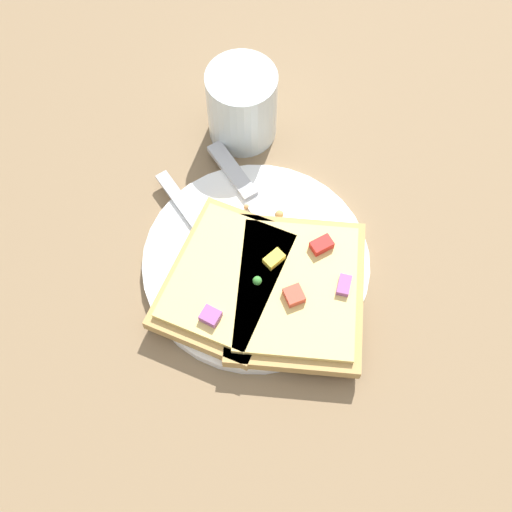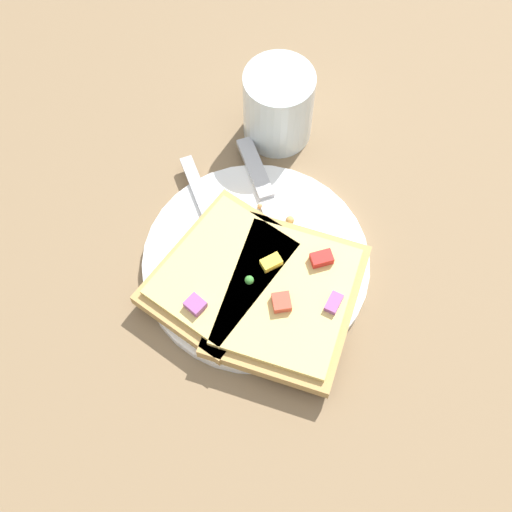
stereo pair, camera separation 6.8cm
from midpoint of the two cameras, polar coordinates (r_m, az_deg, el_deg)
ground_plane at (r=0.70m, az=-2.77°, el=-1.08°), size 4.00×4.00×0.00m
plate at (r=0.69m, az=-2.79°, el=-0.87°), size 0.22×0.22×0.01m
fork at (r=0.69m, az=-5.44°, el=-0.69°), size 0.05×0.21×0.01m
knife at (r=0.71m, az=-2.74°, el=4.01°), size 0.04×0.20×0.01m
pizza_slice_main at (r=0.66m, az=0.41°, el=-3.15°), size 0.18×0.19×0.03m
pizza_slice_corner at (r=0.67m, az=-5.23°, el=-2.13°), size 0.18×0.17×0.03m
crumb_scatter at (r=0.70m, az=-1.19°, el=2.61°), size 0.03×0.06×0.01m
drinking_glass at (r=0.75m, az=-3.77°, el=11.73°), size 0.07×0.07×0.09m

